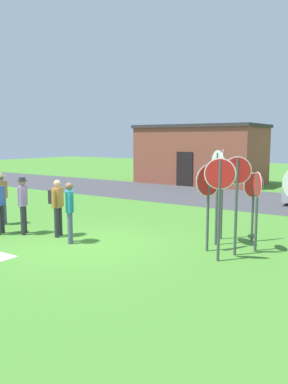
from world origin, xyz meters
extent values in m
plane|color=#47842D|center=(0.00, 0.00, 0.00)|extent=(80.00, 80.00, 0.00)
cube|color=#424247|center=(0.00, 10.52, 0.00)|extent=(60.00, 6.40, 0.01)
cube|color=brown|center=(-4.03, 15.77, 1.79)|extent=(7.77, 4.32, 3.58)
cube|color=#383333|center=(-4.03, 15.77, 3.68)|extent=(7.97, 4.52, 0.20)
cube|color=black|center=(-4.03, 13.59, 1.05)|extent=(1.10, 0.08, 2.10)
cylinder|color=#474C4C|center=(4.23, 2.16, 1.00)|extent=(0.10, 0.10, 2.00)
cylinder|color=white|center=(4.23, 2.16, 1.73)|extent=(0.38, 0.54, 0.65)
cylinder|color=red|center=(4.22, 2.16, 1.73)|extent=(0.36, 0.50, 0.60)
cylinder|color=#474C4C|center=(3.21, 1.44, 1.09)|extent=(0.09, 0.09, 2.18)
cylinder|color=white|center=(3.21, 1.44, 1.83)|extent=(0.32, 0.77, 0.83)
cylinder|color=red|center=(3.22, 1.43, 1.83)|extent=(0.30, 0.72, 0.77)
cylinder|color=#474C4C|center=(3.15, 2.12, 1.25)|extent=(0.10, 0.10, 2.51)
cylinder|color=white|center=(3.15, 2.12, 2.14)|extent=(0.66, 0.61, 0.89)
cylinder|color=red|center=(3.16, 2.13, 2.14)|extent=(0.61, 0.57, 0.82)
cylinder|color=#474C4C|center=(3.79, 0.81, 1.19)|extent=(0.09, 0.09, 2.38)
cylinder|color=white|center=(3.79, 0.81, 2.08)|extent=(0.70, 0.24, 0.74)
cylinder|color=red|center=(3.79, 0.80, 2.08)|extent=(0.65, 0.23, 0.68)
cylinder|color=#474C4C|center=(3.94, 1.49, 1.20)|extent=(0.10, 0.10, 2.40)
cylinder|color=white|center=(3.94, 1.49, 2.11)|extent=(0.60, 0.34, 0.68)
cylinder|color=red|center=(3.95, 1.48, 2.11)|extent=(0.56, 0.32, 0.63)
cylinder|color=#474C4C|center=(3.84, 3.03, 0.95)|extent=(0.10, 0.10, 1.90)
cylinder|color=white|center=(3.84, 3.03, 1.60)|extent=(0.36, 0.62, 0.71)
cylinder|color=red|center=(3.85, 3.02, 1.60)|extent=(0.34, 0.57, 0.65)
cylinder|color=#474C4C|center=(3.01, 2.78, 1.27)|extent=(0.09, 0.09, 2.54)
cylinder|color=white|center=(3.01, 2.78, 2.28)|extent=(0.26, 0.58, 0.62)
cylinder|color=red|center=(3.02, 2.78, 2.28)|extent=(0.24, 0.54, 0.58)
cylinder|color=#4C5670|center=(-0.37, 0.11, 0.44)|extent=(0.14, 0.14, 0.88)
cylinder|color=#4C5670|center=(-0.21, -0.04, 0.44)|extent=(0.14, 0.14, 0.88)
cube|color=teal|center=(-0.29, 0.04, 1.17)|extent=(0.41, 0.41, 0.58)
cylinder|color=teal|center=(-0.46, 0.21, 1.15)|extent=(0.09, 0.09, 0.52)
cylinder|color=teal|center=(-0.12, -0.13, 1.15)|extent=(0.09, 0.09, 0.52)
sphere|color=brown|center=(-0.29, 0.04, 1.58)|extent=(0.21, 0.21, 0.21)
cylinder|color=#2D2D33|center=(-2.81, -0.34, 0.44)|extent=(0.14, 0.14, 0.88)
cylinder|color=#3860B7|center=(-2.86, -0.21, 1.15)|extent=(0.09, 0.09, 0.52)
cylinder|color=#2D2D33|center=(-1.14, 0.46, 0.44)|extent=(0.14, 0.14, 0.88)
cylinder|color=#2D2D33|center=(-1.06, 0.26, 0.44)|extent=(0.14, 0.14, 0.88)
cube|color=#B27533|center=(-1.10, 0.36, 1.17)|extent=(0.34, 0.42, 0.58)
cylinder|color=#B27533|center=(-1.19, 0.58, 1.15)|extent=(0.09, 0.09, 0.52)
cylinder|color=#B27533|center=(-1.01, 0.14, 1.15)|extent=(0.09, 0.09, 0.52)
sphere|color=tan|center=(-1.10, 0.36, 1.58)|extent=(0.21, 0.21, 0.21)
cube|color=#232328|center=(-1.26, 0.30, 1.19)|extent=(0.23, 0.29, 0.40)
cylinder|color=#4C5670|center=(-3.91, 0.56, 0.44)|extent=(0.14, 0.14, 0.88)
cylinder|color=#4C5670|center=(-3.87, 0.34, 0.44)|extent=(0.14, 0.14, 0.88)
cube|color=#B27533|center=(-3.89, 0.45, 1.17)|extent=(0.29, 0.40, 0.58)
cylinder|color=#B27533|center=(-3.94, 0.69, 1.15)|extent=(0.09, 0.09, 0.52)
sphere|color=brown|center=(-3.89, 0.45, 1.58)|extent=(0.21, 0.21, 0.21)
cylinder|color=beige|center=(-3.89, 0.45, 1.64)|extent=(0.32, 0.32, 0.02)
cylinder|color=beige|center=(-3.89, 0.45, 1.69)|extent=(0.19, 0.19, 0.09)
cylinder|color=#2D2D33|center=(-2.25, 0.06, 0.44)|extent=(0.14, 0.14, 0.88)
cylinder|color=#2D2D33|center=(-2.11, -0.11, 0.44)|extent=(0.14, 0.14, 0.88)
cube|color=#9E7AB2|center=(-2.18, -0.03, 1.17)|extent=(0.40, 0.42, 0.58)
cylinder|color=#9E7AB2|center=(-2.33, 0.16, 1.15)|extent=(0.09, 0.09, 0.52)
cylinder|color=#9E7AB2|center=(-2.03, -0.21, 1.15)|extent=(0.09, 0.09, 0.52)
sphere|color=#9E7051|center=(-2.18, -0.03, 1.58)|extent=(0.21, 0.21, 0.21)
cylinder|color=#333338|center=(-2.18, -0.03, 1.64)|extent=(0.32, 0.32, 0.02)
cylinder|color=#333338|center=(-2.18, -0.03, 1.69)|extent=(0.19, 0.19, 0.09)
camera|label=1|loc=(7.40, -7.60, 2.87)|focal=36.66mm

